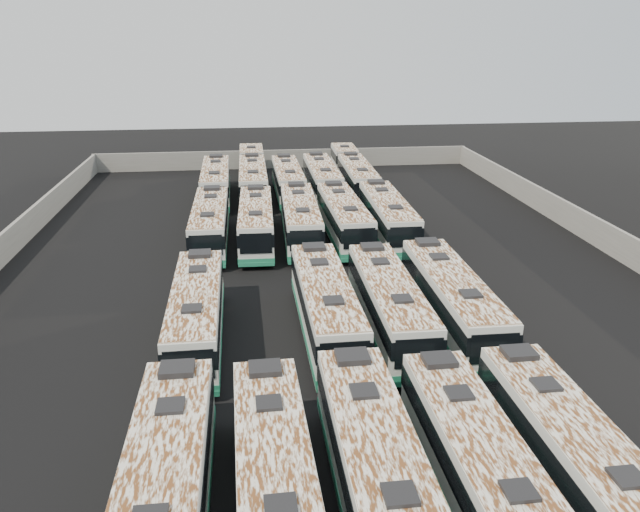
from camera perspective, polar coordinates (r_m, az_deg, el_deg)
The scene contains 21 objects.
ground at distance 42.42m, azimuth -0.05°, elevation -2.09°, with size 140.00×140.00×0.00m, color black.
perimeter_wall at distance 42.02m, azimuth -0.05°, elevation -0.70°, with size 45.20×73.20×2.20m.
bus_front_far_left at distance 22.18m, azimuth -13.97°, elevation -20.39°, with size 2.67×12.55×3.54m.
bus_front_left at distance 22.09m, azimuth -4.12°, elevation -20.20°, with size 2.82×12.11×3.40m.
bus_front_center at distance 22.41m, azimuth 5.34°, elevation -19.28°, with size 2.72×12.61×3.55m.
bus_front_right at distance 23.19m, azimuth 14.55°, elevation -18.62°, with size 2.68×12.12×3.41m.
bus_front_far_right at distance 24.66m, azimuth 22.36°, elevation -16.98°, with size 2.71×12.15×3.42m.
bus_midfront_far_left at distance 33.95m, azimuth -11.20°, elevation -5.14°, with size 2.70×12.20×3.43m.
bus_midfront_center at distance 34.02m, azimuth 0.51°, elevation -4.58°, with size 2.80×12.56×3.53m.
bus_midfront_right at distance 34.52m, azimuth 6.35°, elevation -4.40°, with size 2.65×12.32×3.47m.
bus_midfront_far_right at distance 35.51m, azimuth 11.94°, elevation -3.92°, with size 2.76×12.64×3.56m.
bus_midback_far_left at distance 49.16m, azimuth -10.01°, elevation 2.94°, with size 2.61×12.33×3.48m.
bus_midback_left at distance 49.07m, azimuth -5.87°, elevation 3.10°, with size 2.89×12.29×3.45m.
bus_midback_center at distance 49.42m, azimuth -1.81°, elevation 3.37°, with size 2.96×12.61×3.54m.
bus_midback_right at distance 49.84m, azimuth 2.20°, elevation 3.50°, with size 2.89×12.53×3.52m.
bus_midback_far_right at distance 50.44m, azimuth 6.20°, elevation 3.62°, with size 2.89×12.63×3.55m.
bus_back_far_left at distance 62.57m, azimuth -9.51°, elevation 6.68°, with size 2.84×12.57×3.53m.
bus_back_left at distance 65.77m, azimuth -6.19°, elevation 7.49°, with size 2.73×19.58×3.55m.
bus_back_center at distance 62.80m, azimuth -2.94°, elevation 6.92°, with size 2.70×12.11×3.40m.
bus_back_right at distance 63.09m, azimuth 0.19°, elevation 7.06°, with size 2.67×12.47×3.51m.
bus_back_far_right at distance 66.70m, azimuth 3.03°, elevation 7.72°, with size 3.01×19.11×3.46m.
Camera 1 is at (-4.63, -39.02, 15.99)m, focal length 35.00 mm.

